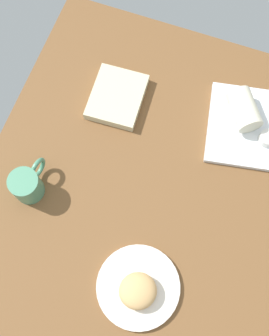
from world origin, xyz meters
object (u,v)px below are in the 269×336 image
at_px(scone_pastry, 138,291).
at_px(coffee_mug, 27,184).
at_px(sauce_cup, 268,138).
at_px(book_stack, 117,97).
at_px(square_plate, 252,127).
at_px(breakfast_wrap, 244,110).
at_px(round_plate, 138,287).

height_order(scone_pastry, coffee_mug, coffee_mug).
bearing_deg(sauce_cup, coffee_mug, 121.63).
relative_size(book_stack, coffee_mug, 1.45).
bearing_deg(scone_pastry, sauce_cup, -21.89).
relative_size(square_plate, coffee_mug, 1.95).
bearing_deg(sauce_cup, breakfast_wrap, 59.31).
xyz_separation_m(round_plate, coffee_mug, (0.15, 0.37, 0.04)).
bearing_deg(round_plate, coffee_mug, 68.14).
xyz_separation_m(book_stack, coffee_mug, (-0.34, 0.13, 0.03)).
height_order(sauce_cup, coffee_mug, coffee_mug).
xyz_separation_m(breakfast_wrap, book_stack, (-0.06, 0.36, -0.04)).
xyz_separation_m(scone_pastry, coffee_mug, (0.16, 0.37, 0.01)).
height_order(sauce_cup, book_stack, sauce_cup).
height_order(scone_pastry, breakfast_wrap, breakfast_wrap).
height_order(round_plate, square_plate, square_plate).
bearing_deg(book_stack, round_plate, -153.92).
distance_m(round_plate, coffee_mug, 0.40).
height_order(scone_pastry, square_plate, scone_pastry).
distance_m(book_stack, coffee_mug, 0.37).
bearing_deg(sauce_cup, scone_pastry, 158.11).
distance_m(round_plate, breakfast_wrap, 0.57).
height_order(book_stack, coffee_mug, coffee_mug).
height_order(round_plate, coffee_mug, coffee_mug).
bearing_deg(scone_pastry, square_plate, -16.21).
xyz_separation_m(square_plate, coffee_mug, (-0.38, 0.53, 0.04)).
height_order(scone_pastry, sauce_cup, scone_pastry).
bearing_deg(breakfast_wrap, round_plate, 43.03).
bearing_deg(square_plate, round_plate, 163.19).
relative_size(sauce_cup, coffee_mug, 0.38).
bearing_deg(coffee_mug, sauce_cup, -58.37).
xyz_separation_m(scone_pastry, book_stack, (0.50, 0.24, -0.02)).
distance_m(round_plate, square_plate, 0.55).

